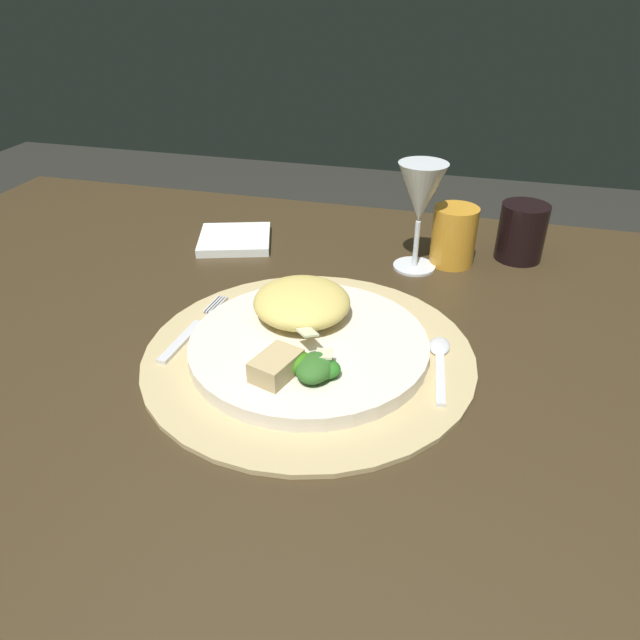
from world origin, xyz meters
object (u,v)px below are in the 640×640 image
napkin (235,239)px  dark_tumbler (522,232)px  dinner_plate (309,345)px  fork (192,330)px  spoon (440,358)px  wine_glass (421,196)px  amber_tumbler (454,236)px  dining_table (298,402)px

napkin → dark_tumbler: dark_tumbler is taller
dinner_plate → napkin: size_ratio=2.44×
napkin → dark_tumbler: (0.45, 0.06, 0.04)m
fork → dark_tumbler: dark_tumbler is taller
spoon → napkin: bearing=144.3°
wine_glass → dark_tumbler: size_ratio=1.83×
fork → dark_tumbler: size_ratio=1.82×
dinner_plate → dark_tumbler: bearing=54.7°
amber_tumbler → dark_tumbler: 0.11m
fork → wine_glass: (0.24, 0.26, 0.10)m
dining_table → amber_tumbler: amber_tumbler is taller
wine_glass → spoon: bearing=-76.3°
fork → napkin: (-0.06, 0.28, -0.00)m
napkin → amber_tumbler: bearing=2.8°
spoon → amber_tumbler: size_ratio=1.44×
napkin → wine_glass: size_ratio=0.71×
fork → napkin: size_ratio=1.39×
dinner_plate → amber_tumbler: bearing=64.4°
dinner_plate → fork: bearing=178.8°
spoon → amber_tumbler: 0.28m
dining_table → amber_tumbler: bearing=55.3°
fork → spoon: 0.30m
dining_table → napkin: size_ratio=12.68×
dinner_plate → dark_tumbler: dark_tumbler is taller
dinner_plate → napkin: 0.35m
dining_table → fork: size_ratio=9.11×
spoon → amber_tumbler: bearing=91.5°
dining_table → fork: 0.18m
dining_table → spoon: 0.22m
dinner_plate → wine_glass: bearing=71.2°
dark_tumbler → wine_glass: bearing=-153.5°
napkin → dining_table: bearing=-52.6°
dark_tumbler → fork: bearing=-139.3°
spoon → dining_table: bearing=172.3°
amber_tumbler → dining_table: bearing=-124.7°
amber_tumbler → dark_tumbler: size_ratio=1.02×
wine_glass → dining_table: bearing=-118.9°
dinner_plate → spoon: 0.15m
napkin → spoon: bearing=-35.7°
wine_glass → dark_tumbler: bearing=26.5°
dinner_plate → spoon: (0.15, 0.02, -0.01)m
dining_table → amber_tumbler: 0.34m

